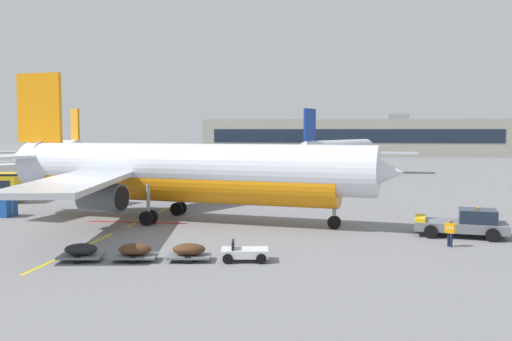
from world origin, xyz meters
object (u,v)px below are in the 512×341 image
object	(u,v)px
pushback_tug	(464,223)
uld_cargo_container	(4,207)
airliner_foreground	(180,172)
baggage_train	(163,251)
airliner_far_center	(56,150)
airliner_mid_left	(338,151)
fuel_service_truck	(8,177)
ground_power_truck	(139,177)
ground_crew_worker	(450,231)

from	to	relation	value
pushback_tug	uld_cargo_container	bearing A→B (deg)	175.00
airliner_foreground	baggage_train	xyz separation A→B (m)	(2.95, -13.37, -3.42)
airliner_far_center	baggage_train	bearing A→B (deg)	-57.35
airliner_mid_left	airliner_foreground	bearing A→B (deg)	-102.09
pushback_tug	fuel_service_truck	xyz separation A→B (m)	(-48.26, 22.08, 0.74)
fuel_service_truck	ground_power_truck	bearing A→B (deg)	5.08
baggage_train	ground_crew_worker	bearing A→B (deg)	20.71
airliner_foreground	pushback_tug	xyz separation A→B (m)	(21.13, -3.49, -3.05)
fuel_service_truck	airliner_mid_left	bearing A→B (deg)	45.36
airliner_far_center	ground_power_truck	xyz separation A→B (m)	(29.02, -33.74, -1.88)
pushback_tug	ground_power_truck	size ratio (longest dim) A/B	0.87
airliner_mid_left	fuel_service_truck	distance (m)	56.57
baggage_train	uld_cargo_container	world-z (taller)	uld_cargo_container
airliner_foreground	baggage_train	size ratio (longest dim) A/B	2.97
airliner_mid_left	airliner_far_center	xyz separation A→B (m)	(-52.66, -5.05, 0.03)
airliner_mid_left	ground_crew_worker	size ratio (longest dim) A/B	17.32
airliner_foreground	ground_crew_worker	size ratio (longest dim) A/B	20.18
ground_crew_worker	uld_cargo_container	world-z (taller)	ground_crew_worker
ground_crew_worker	uld_cargo_container	size ratio (longest dim) A/B	1.05
airliner_mid_left	baggage_train	bearing A→B (deg)	-97.61
airliner_foreground	baggage_train	world-z (taller)	airliner_foreground
pushback_tug	baggage_train	size ratio (longest dim) A/B	0.55
pushback_tug	ground_crew_worker	size ratio (longest dim) A/B	3.70
ground_crew_worker	airliner_mid_left	bearing A→B (deg)	95.99
ground_power_truck	ground_crew_worker	xyz separation A→B (m)	(30.55, -27.12, -0.66)
ground_power_truck	baggage_train	size ratio (longest dim) A/B	0.63
baggage_train	uld_cargo_container	distance (m)	22.42
airliner_foreground	airliner_far_center	world-z (taller)	airliner_foreground
airliner_foreground	airliner_far_center	distance (m)	67.04
pushback_tug	ground_crew_worker	distance (m)	3.96
airliner_far_center	ground_power_truck	world-z (taller)	airliner_far_center
airliner_mid_left	ground_crew_worker	bearing A→B (deg)	-84.01
ground_power_truck	uld_cargo_container	size ratio (longest dim) A/B	4.47
airliner_mid_left	airliner_far_center	world-z (taller)	airliner_far_center
baggage_train	airliner_foreground	bearing A→B (deg)	102.45
airliner_far_center	uld_cargo_container	xyz separation A→B (m)	(24.79, -54.07, -2.73)
airliner_far_center	airliner_mid_left	bearing A→B (deg)	5.48
pushback_tug	fuel_service_truck	world-z (taller)	fuel_service_truck
airliner_foreground	uld_cargo_container	bearing A→B (deg)	-178.83
ground_power_truck	baggage_train	world-z (taller)	ground_power_truck
fuel_service_truck	baggage_train	distance (m)	43.90
fuel_service_truck	baggage_train	bearing A→B (deg)	-46.73
airliner_foreground	airliner_mid_left	xyz separation A→B (m)	(12.60, 58.81, -0.45)
pushback_tug	uld_cargo_container	size ratio (longest dim) A/B	3.87
baggage_train	fuel_service_truck	bearing A→B (deg)	133.27
airliner_foreground	ground_power_truck	world-z (taller)	airliner_foreground
pushback_tug	fuel_service_truck	distance (m)	53.08
baggage_train	ground_crew_worker	xyz separation A→B (m)	(16.56, 6.26, 0.45)
pushback_tug	uld_cargo_container	distance (m)	36.54
fuel_service_truck	uld_cargo_container	bearing A→B (deg)	-57.88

